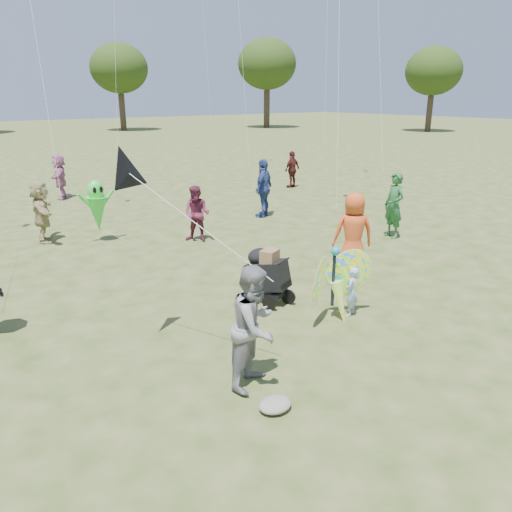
{
  "coord_description": "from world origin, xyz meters",
  "views": [
    {
      "loc": [
        -5.54,
        -5.47,
        3.96
      ],
      "look_at": [
        -0.2,
        1.5,
        1.1
      ],
      "focal_mm": 35.0,
      "sensor_mm": 36.0,
      "label": 1
    }
  ],
  "objects_px": {
    "jogging_stroller": "(266,272)",
    "adult_man": "(255,327)",
    "crowd_e": "(197,214)",
    "crowd_j": "(60,177)",
    "crowd_c": "(264,188)",
    "crowd_h": "(292,169)",
    "crowd_a": "(353,233)",
    "butterfly_kite": "(336,285)",
    "alien_kite": "(97,208)",
    "child_girl": "(352,292)",
    "crowd_f": "(394,205)",
    "crowd_d": "(42,212)"
  },
  "relations": [
    {
      "from": "crowd_e",
      "to": "crowd_d",
      "type": "bearing_deg",
      "value": -162.87
    },
    {
      "from": "alien_kite",
      "to": "butterfly_kite",
      "type": "bearing_deg",
      "value": -78.37
    },
    {
      "from": "crowd_j",
      "to": "crowd_h",
      "type": "bearing_deg",
      "value": 88.92
    },
    {
      "from": "crowd_f",
      "to": "butterfly_kite",
      "type": "distance_m",
      "value": 6.06
    },
    {
      "from": "crowd_f",
      "to": "crowd_e",
      "type": "bearing_deg",
      "value": -111.87
    },
    {
      "from": "crowd_a",
      "to": "crowd_c",
      "type": "height_order",
      "value": "crowd_c"
    },
    {
      "from": "alien_kite",
      "to": "crowd_j",
      "type": "bearing_deg",
      "value": 81.12
    },
    {
      "from": "adult_man",
      "to": "crowd_f",
      "type": "distance_m",
      "value": 8.63
    },
    {
      "from": "crowd_h",
      "to": "butterfly_kite",
      "type": "bearing_deg",
      "value": 40.27
    },
    {
      "from": "crowd_e",
      "to": "crowd_j",
      "type": "xyz_separation_m",
      "value": [
        -1.13,
        8.55,
        0.08
      ]
    },
    {
      "from": "crowd_j",
      "to": "butterfly_kite",
      "type": "xyz_separation_m",
      "value": [
        0.47,
        -14.5,
        -0.2
      ]
    },
    {
      "from": "crowd_d",
      "to": "jogging_stroller",
      "type": "relative_size",
      "value": 1.5
    },
    {
      "from": "adult_man",
      "to": "crowd_e",
      "type": "height_order",
      "value": "adult_man"
    },
    {
      "from": "child_girl",
      "to": "jogging_stroller",
      "type": "xyz_separation_m",
      "value": [
        -0.84,
        1.49,
        0.14
      ]
    },
    {
      "from": "child_girl",
      "to": "crowd_h",
      "type": "relative_size",
      "value": 0.59
    },
    {
      "from": "crowd_d",
      "to": "alien_kite",
      "type": "distance_m",
      "value": 1.56
    },
    {
      "from": "child_girl",
      "to": "butterfly_kite",
      "type": "distance_m",
      "value": 0.42
    },
    {
      "from": "crowd_f",
      "to": "crowd_a",
      "type": "bearing_deg",
      "value": -55.94
    },
    {
      "from": "crowd_j",
      "to": "butterfly_kite",
      "type": "bearing_deg",
      "value": 23.77
    },
    {
      "from": "crowd_c",
      "to": "butterfly_kite",
      "type": "distance_m",
      "value": 8.19
    },
    {
      "from": "crowd_c",
      "to": "crowd_h",
      "type": "relative_size",
      "value": 1.22
    },
    {
      "from": "child_girl",
      "to": "crowd_d",
      "type": "distance_m",
      "value": 9.14
    },
    {
      "from": "crowd_e",
      "to": "crowd_f",
      "type": "distance_m",
      "value": 5.59
    },
    {
      "from": "adult_man",
      "to": "butterfly_kite",
      "type": "bearing_deg",
      "value": -8.09
    },
    {
      "from": "crowd_a",
      "to": "crowd_j",
      "type": "relative_size",
      "value": 1.09
    },
    {
      "from": "crowd_j",
      "to": "alien_kite",
      "type": "xyz_separation_m",
      "value": [
        -1.08,
        -6.94,
        0.11
      ]
    },
    {
      "from": "child_girl",
      "to": "crowd_c",
      "type": "distance_m",
      "value": 8.08
    },
    {
      "from": "adult_man",
      "to": "crowd_h",
      "type": "xyz_separation_m",
      "value": [
        10.87,
        11.55,
        -0.09
      ]
    },
    {
      "from": "butterfly_kite",
      "to": "crowd_e",
      "type": "bearing_deg",
      "value": 83.66
    },
    {
      "from": "child_girl",
      "to": "crowd_e",
      "type": "height_order",
      "value": "crowd_e"
    },
    {
      "from": "child_girl",
      "to": "crowd_d",
      "type": "relative_size",
      "value": 0.55
    },
    {
      "from": "crowd_d",
      "to": "crowd_h",
      "type": "distance_m",
      "value": 11.4
    },
    {
      "from": "crowd_c",
      "to": "crowd_f",
      "type": "bearing_deg",
      "value": 78.7
    },
    {
      "from": "crowd_c",
      "to": "alien_kite",
      "type": "relative_size",
      "value": 1.11
    },
    {
      "from": "adult_man",
      "to": "crowd_j",
      "type": "bearing_deg",
      "value": 56.25
    },
    {
      "from": "crowd_a",
      "to": "butterfly_kite",
      "type": "relative_size",
      "value": 1.08
    },
    {
      "from": "crowd_c",
      "to": "crowd_j",
      "type": "distance_m",
      "value": 8.58
    },
    {
      "from": "adult_man",
      "to": "crowd_e",
      "type": "xyz_separation_m",
      "value": [
        3.13,
        6.77,
        -0.11
      ]
    },
    {
      "from": "child_girl",
      "to": "adult_man",
      "type": "distance_m",
      "value": 2.97
    },
    {
      "from": "crowd_h",
      "to": "crowd_e",
      "type": "bearing_deg",
      "value": 20.02
    },
    {
      "from": "crowd_j",
      "to": "adult_man",
      "type": "bearing_deg",
      "value": 14.47
    },
    {
      "from": "crowd_f",
      "to": "crowd_j",
      "type": "xyz_separation_m",
      "value": [
        -5.8,
        11.62,
        -0.07
      ]
    },
    {
      "from": "crowd_c",
      "to": "jogging_stroller",
      "type": "bearing_deg",
      "value": 23.31
    },
    {
      "from": "crowd_e",
      "to": "butterfly_kite",
      "type": "bearing_deg",
      "value": -42.51
    },
    {
      "from": "crowd_h",
      "to": "crowd_a",
      "type": "bearing_deg",
      "value": 44.1
    },
    {
      "from": "adult_man",
      "to": "butterfly_kite",
      "type": "distance_m",
      "value": 2.61
    },
    {
      "from": "child_girl",
      "to": "crowd_j",
      "type": "bearing_deg",
      "value": -110.0
    },
    {
      "from": "crowd_j",
      "to": "crowd_c",
      "type": "bearing_deg",
      "value": 53.1
    },
    {
      "from": "crowd_a",
      "to": "crowd_d",
      "type": "distance_m",
      "value": 8.54
    },
    {
      "from": "jogging_stroller",
      "to": "adult_man",
      "type": "bearing_deg",
      "value": -154.61
    }
  ]
}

